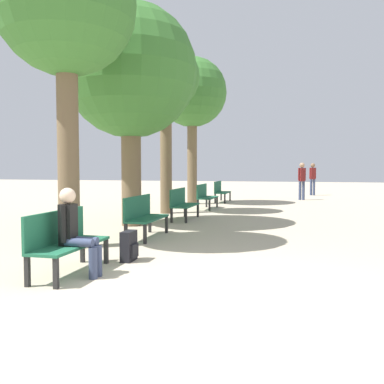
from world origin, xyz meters
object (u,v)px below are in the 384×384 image
(backpack, at_px, (129,246))
(pedestrian_mid, at_px, (302,179))
(bench_row_3, at_px, (205,195))
(tree_row_3, at_px, (192,94))
(bench_row_2, at_px, (182,202))
(person_seated, at_px, (75,230))
(tree_row_0, at_px, (66,9))
(bench_row_0, at_px, (64,238))
(pedestrian_near, at_px, (313,177))
(bench_row_4, at_px, (221,190))
(tree_row_2, at_px, (166,80))
(bench_row_1, at_px, (143,214))
(tree_row_1, at_px, (130,73))

(backpack, distance_m, pedestrian_mid, 14.32)
(bench_row_3, height_order, tree_row_3, tree_row_3)
(bench_row_2, relative_size, person_seated, 1.24)
(tree_row_0, bearing_deg, backpack, -28.25)
(bench_row_0, distance_m, pedestrian_near, 18.94)
(pedestrian_near, bearing_deg, person_seated, -101.70)
(bench_row_4, height_order, person_seated, person_seated)
(tree_row_0, bearing_deg, bench_row_0, -62.24)
(bench_row_2, bearing_deg, bench_row_0, -90.00)
(bench_row_0, xyz_separation_m, bench_row_2, (0.00, 6.53, 0.00))
(bench_row_3, relative_size, backpack, 3.14)
(bench_row_3, bearing_deg, person_seated, -88.61)
(tree_row_3, bearing_deg, tree_row_2, -90.00)
(bench_row_4, relative_size, tree_row_0, 0.26)
(bench_row_2, height_order, bench_row_4, same)
(bench_row_4, relative_size, pedestrian_mid, 0.89)
(bench_row_4, xyz_separation_m, tree_row_3, (-0.97, -1.34, 4.02))
(bench_row_1, xyz_separation_m, pedestrian_mid, (3.49, 11.74, 0.48))
(tree_row_0, bearing_deg, tree_row_1, 90.00)
(bench_row_0, bearing_deg, tree_row_3, 94.72)
(person_seated, xyz_separation_m, backpack, (0.35, 1.10, -0.42))
(bench_row_3, xyz_separation_m, person_seated, (0.24, -9.90, 0.15))
(tree_row_3, bearing_deg, bench_row_1, -83.48)
(tree_row_2, xyz_separation_m, pedestrian_mid, (4.45, 6.92, -3.38))
(person_seated, bearing_deg, bench_row_1, 94.08)
(pedestrian_near, bearing_deg, tree_row_1, -110.56)
(tree_row_1, relative_size, pedestrian_mid, 3.31)
(tree_row_0, bearing_deg, bench_row_4, 85.08)
(tree_row_2, relative_size, pedestrian_mid, 3.23)
(backpack, relative_size, pedestrian_mid, 0.28)
(tree_row_1, distance_m, tree_row_2, 3.10)
(bench_row_1, height_order, tree_row_0, tree_row_0)
(bench_row_0, relative_size, bench_row_3, 1.00)
(tree_row_0, bearing_deg, person_seated, -58.12)
(pedestrian_mid, bearing_deg, bench_row_4, -150.84)
(bench_row_0, relative_size, bench_row_4, 1.00)
(bench_row_4, distance_m, pedestrian_mid, 4.02)
(bench_row_2, bearing_deg, pedestrian_near, 71.12)
(tree_row_2, bearing_deg, bench_row_0, -83.18)
(bench_row_1, bearing_deg, backpack, -75.31)
(bench_row_0, distance_m, bench_row_3, 9.79)
(backpack, bearing_deg, tree_row_2, 102.43)
(bench_row_3, distance_m, pedestrian_mid, 6.29)
(tree_row_3, distance_m, pedestrian_near, 9.16)
(bench_row_4, bearing_deg, tree_row_1, -96.85)
(bench_row_3, bearing_deg, tree_row_2, -119.46)
(tree_row_2, height_order, pedestrian_near, tree_row_2)
(tree_row_0, relative_size, tree_row_2, 1.05)
(bench_row_1, relative_size, tree_row_0, 0.26)
(pedestrian_mid, bearing_deg, bench_row_1, -106.54)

